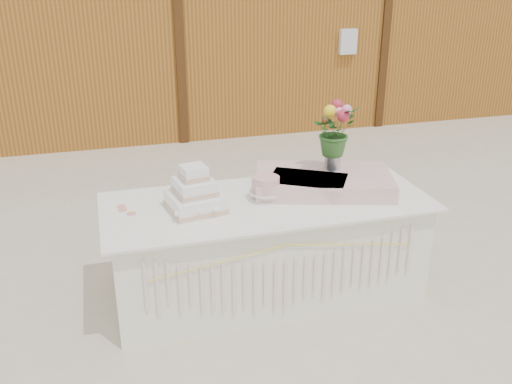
# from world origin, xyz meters

# --- Properties ---
(ground) EXTENTS (80.00, 80.00, 0.00)m
(ground) POSITION_xyz_m (0.00, 0.00, 0.00)
(ground) COLOR beige
(ground) RESTS_ON ground
(barn) EXTENTS (12.60, 4.60, 3.30)m
(barn) POSITION_xyz_m (-0.01, 5.99, 1.68)
(barn) COLOR #A16121
(barn) RESTS_ON ground
(cake_table) EXTENTS (2.40, 1.00, 0.77)m
(cake_table) POSITION_xyz_m (0.00, -0.00, 0.39)
(cake_table) COLOR white
(cake_table) RESTS_ON ground
(wedding_cake) EXTENTS (0.42, 0.42, 0.33)m
(wedding_cake) POSITION_xyz_m (-0.53, -0.01, 0.88)
(wedding_cake) COLOR white
(wedding_cake) RESTS_ON cake_table
(pink_cake_stand) EXTENTS (0.25, 0.25, 0.18)m
(pink_cake_stand) POSITION_xyz_m (0.00, 0.03, 0.87)
(pink_cake_stand) COLOR silver
(pink_cake_stand) RESTS_ON cake_table
(satin_runner) EXTENTS (1.15, 0.87, 0.13)m
(satin_runner) POSITION_xyz_m (0.48, 0.10, 0.83)
(satin_runner) COLOR beige
(satin_runner) RESTS_ON cake_table
(flower_vase) EXTENTS (0.12, 0.12, 0.17)m
(flower_vase) POSITION_xyz_m (0.58, 0.17, 0.98)
(flower_vase) COLOR #ACACB0
(flower_vase) RESTS_ON satin_runner
(bouquet) EXTENTS (0.44, 0.42, 0.38)m
(bouquet) POSITION_xyz_m (0.58, 0.17, 1.25)
(bouquet) COLOR #326528
(bouquet) RESTS_ON flower_vase
(loose_flowers) EXTENTS (0.24, 0.34, 0.02)m
(loose_flowers) POSITION_xyz_m (-1.02, 0.06, 0.78)
(loose_flowers) COLOR pink
(loose_flowers) RESTS_ON cake_table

